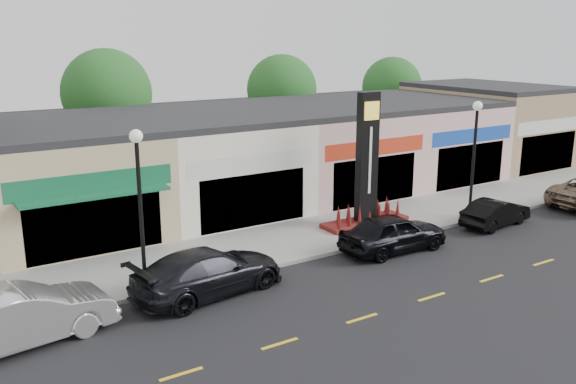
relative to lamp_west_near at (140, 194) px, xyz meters
The scene contains 18 objects.
ground 9.07m from the lamp_west_near, 17.35° to the right, with size 120.00×120.00×0.00m, color black.
sidewalk 8.89m from the lamp_west_near, 13.02° to the left, with size 52.00×4.30×0.15m, color gray.
curb 8.70m from the lamp_west_near, ahead, with size 52.00×0.20×0.15m, color gray.
shop_beige 9.04m from the lamp_west_near, 93.19° to the left, with size 7.00×10.85×4.80m.
shop_cream 11.13m from the lamp_west_near, 54.08° to the left, with size 7.00×10.01×4.80m.
shop_pink_w 16.25m from the lamp_west_near, 33.61° to the left, with size 7.00×10.01×4.80m.
shop_pink_e 22.40m from the lamp_west_near, 23.64° to the left, with size 7.00×10.01×4.80m.
shop_tan 28.94m from the lamp_west_near, 18.08° to the left, with size 7.00×10.01×5.30m.
tree_rear_west 17.55m from the lamp_west_near, 76.76° to the left, with size 5.20×5.20×7.83m.
tree_rear_mid 23.39m from the lamp_west_near, 46.74° to the left, with size 4.80×4.80×7.29m.
tree_rear_east 31.09m from the lamp_west_near, 33.18° to the left, with size 4.60×4.60×6.94m.
lamp_west_near is the anchor object (origin of this frame).
lamp_east_near 16.00m from the lamp_west_near, ahead, with size 0.44×0.44×5.47m.
pylon_sign 11.19m from the lamp_west_near, ahead, with size 4.20×1.30×6.00m.
car_white_van 5.15m from the lamp_west_near, 158.92° to the right, with size 5.14×1.79×1.69m, color silver.
car_dark_sedan 3.46m from the lamp_west_near, 34.28° to the right, with size 5.44×2.21×1.58m, color black.
car_black_sedan 10.37m from the lamp_west_near, ahead, with size 4.62×1.86×1.57m, color black.
car_black_conv 16.50m from the lamp_west_near, ahead, with size 3.83×1.33×1.26m, color black.
Camera 1 is at (-14.20, -16.42, 8.54)m, focal length 38.00 mm.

